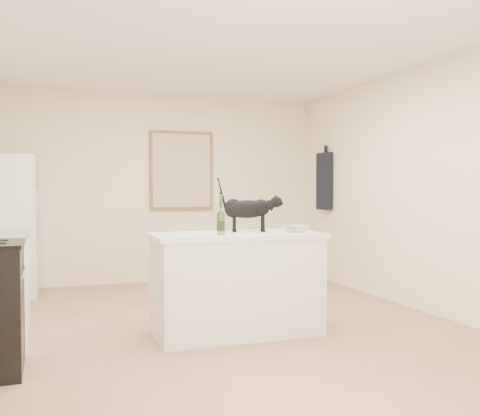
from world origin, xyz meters
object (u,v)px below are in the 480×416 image
at_px(black_cat, 248,212).
at_px(wine_bottle, 221,216).
at_px(glass_bowl, 296,229).
at_px(fridge, 6,226).

bearing_deg(black_cat, wine_bottle, -128.92).
distance_m(black_cat, glass_bowl, 0.47).
relative_size(fridge, wine_bottle, 5.36).
relative_size(black_cat, glass_bowl, 2.14).
relative_size(black_cat, wine_bottle, 1.66).
bearing_deg(fridge, wine_bottle, -55.00).
bearing_deg(black_cat, glass_bowl, -12.57).
bearing_deg(wine_bottle, black_cat, 35.65).
distance_m(fridge, black_cat, 3.28).
bearing_deg(fridge, glass_bowl, -45.51).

